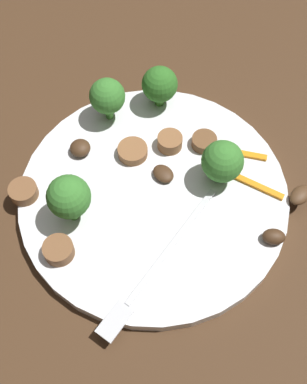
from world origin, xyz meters
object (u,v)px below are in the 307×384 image
at_px(broccoli_floret_1, 69,197).
at_px(pepper_strip_2, 258,186).
at_px(sausage_slice_4, 133,151).
at_px(mushroom_2, 300,195).
at_px(broccoli_floret_3, 222,162).
at_px(mushroom_0, 274,237).
at_px(broccoli_floret_2, 160,85).
at_px(sausage_slice_3, 59,250).
at_px(sausage_slice_0, 204,142).
at_px(broccoli_floret_0, 107,97).
at_px(mushroom_1, 163,174).
at_px(mushroom_3, 80,148).
at_px(pepper_strip_0, 245,154).
at_px(plate, 154,195).
at_px(sausage_slice_2, 170,142).
at_px(fork, 153,270).

relative_size(broccoli_floret_1, pepper_strip_2, 1.06).
bearing_deg(sausage_slice_4, mushroom_2, 125.49).
bearing_deg(broccoli_floret_3, mushroom_0, 87.33).
relative_size(broccoli_floret_2, sausage_slice_3, 1.74).
bearing_deg(mushroom_0, broccoli_floret_1, -44.52).
bearing_deg(sausage_slice_0, broccoli_floret_0, -57.40).
bearing_deg(mushroom_1, mushroom_3, -56.37).
relative_size(broccoli_floret_0, pepper_strip_0, 1.16).
height_order(mushroom_1, pepper_strip_2, mushroom_1).
height_order(broccoli_floret_3, sausage_slice_0, broccoli_floret_3).
height_order(broccoli_floret_0, broccoli_floret_1, broccoli_floret_1).
distance_m(mushroom_0, mushroom_3, 0.22).
bearing_deg(mushroom_0, plate, -61.77).
distance_m(sausage_slice_2, mushroom_2, 0.15).
relative_size(plate, sausage_slice_0, 10.20).
bearing_deg(broccoli_floret_1, broccoli_floret_2, -157.39).
bearing_deg(fork, mushroom_1, -150.08).
relative_size(plate, mushroom_3, 12.48).
xyz_separation_m(sausage_slice_2, mushroom_0, (-0.01, 0.15, -0.00)).
distance_m(sausage_slice_4, mushroom_0, 0.17).
bearing_deg(sausage_slice_3, broccoli_floret_2, -154.36).
xyz_separation_m(plate, mushroom_3, (0.03, -0.09, 0.01)).
xyz_separation_m(sausage_slice_2, pepper_strip_0, (-0.06, 0.06, -0.01)).
xyz_separation_m(fork, sausage_slice_4, (-0.06, -0.12, 0.00)).
height_order(broccoli_floret_3, mushroom_3, broccoli_floret_3).
distance_m(broccoli_floret_2, mushroom_2, 0.19).
xyz_separation_m(fork, mushroom_2, (-0.16, 0.03, 0.00)).
bearing_deg(mushroom_0, mushroom_3, -65.18).
bearing_deg(pepper_strip_2, broccoli_floret_3, -51.74).
distance_m(broccoli_floret_2, pepper_strip_2, 0.15).
height_order(sausage_slice_4, mushroom_3, mushroom_3).
xyz_separation_m(broccoli_floret_2, broccoli_floret_3, (0.01, 0.12, 0.00)).
bearing_deg(sausage_slice_0, mushroom_1, 5.17).
bearing_deg(sausage_slice_0, broccoli_floret_1, -3.80).
bearing_deg(pepper_strip_0, mushroom_0, 62.87).
distance_m(broccoli_floret_1, broccoli_floret_3, 0.15).
xyz_separation_m(sausage_slice_3, mushroom_1, (-0.13, -0.01, -0.00)).
height_order(fork, broccoli_floret_3, broccoli_floret_3).
bearing_deg(sausage_slice_4, mushroom_1, 102.50).
bearing_deg(pepper_strip_2, fork, 3.37).
relative_size(plate, broccoli_floret_3, 5.16).
bearing_deg(broccoli_floret_3, sausage_slice_2, -76.76).
bearing_deg(pepper_strip_2, pepper_strip_0, -114.14).
relative_size(plate, pepper_strip_2, 4.91).
relative_size(broccoli_floret_1, sausage_slice_4, 1.87).
bearing_deg(broccoli_floret_0, broccoli_floret_3, 108.02).
bearing_deg(broccoli_floret_2, sausage_slice_2, 63.15).
relative_size(plate, broccoli_floret_1, 4.62).
height_order(broccoli_floret_1, mushroom_0, broccoli_floret_1).
bearing_deg(fork, plate, -144.54).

